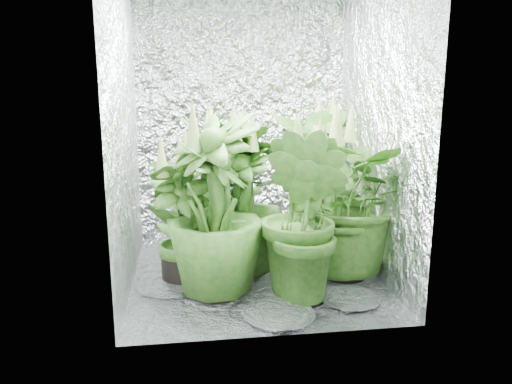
{
  "coord_description": "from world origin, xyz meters",
  "views": [
    {
      "loc": [
        -0.42,
        -3.09,
        1.26
      ],
      "look_at": [
        0.0,
        0.0,
        0.58
      ],
      "focal_mm": 35.0,
      "sensor_mm": 36.0,
      "label": 1
    }
  ],
  "objects_px": {
    "plant_d": "(243,199)",
    "plant_h": "(214,209)",
    "plant_a": "(217,196)",
    "plant_g": "(305,217)",
    "plant_c": "(318,176)",
    "plant_b": "(204,186)",
    "plant_f": "(181,218)",
    "circulation_fan": "(327,233)",
    "plant_e": "(347,197)"
  },
  "relations": [
    {
      "from": "plant_d",
      "to": "plant_h",
      "type": "distance_m",
      "value": 0.38
    },
    {
      "from": "plant_a",
      "to": "plant_g",
      "type": "xyz_separation_m",
      "value": [
        0.46,
        -0.73,
        0.03
      ]
    },
    {
      "from": "plant_c",
      "to": "plant_g",
      "type": "relative_size",
      "value": 1.08
    },
    {
      "from": "plant_b",
      "to": "plant_f",
      "type": "height_order",
      "value": "plant_b"
    },
    {
      "from": "plant_a",
      "to": "plant_b",
      "type": "distance_m",
      "value": 0.25
    },
    {
      "from": "plant_d",
      "to": "plant_f",
      "type": "bearing_deg",
      "value": -159.6
    },
    {
      "from": "plant_g",
      "to": "plant_f",
      "type": "bearing_deg",
      "value": 155.51
    },
    {
      "from": "plant_b",
      "to": "plant_h",
      "type": "relative_size",
      "value": 0.94
    },
    {
      "from": "plant_h",
      "to": "circulation_fan",
      "type": "distance_m",
      "value": 1.18
    },
    {
      "from": "plant_b",
      "to": "circulation_fan",
      "type": "xyz_separation_m",
      "value": [
        0.92,
        -0.14,
        -0.36
      ]
    },
    {
      "from": "plant_d",
      "to": "plant_f",
      "type": "xyz_separation_m",
      "value": [
        -0.4,
        -0.15,
        -0.07
      ]
    },
    {
      "from": "plant_b",
      "to": "plant_d",
      "type": "bearing_deg",
      "value": -64.26
    },
    {
      "from": "plant_a",
      "to": "plant_d",
      "type": "xyz_separation_m",
      "value": [
        0.15,
        -0.26,
        0.03
      ]
    },
    {
      "from": "plant_a",
      "to": "plant_e",
      "type": "bearing_deg",
      "value": -26.67
    },
    {
      "from": "plant_d",
      "to": "circulation_fan",
      "type": "distance_m",
      "value": 0.85
    },
    {
      "from": "plant_d",
      "to": "plant_g",
      "type": "bearing_deg",
      "value": -57.01
    },
    {
      "from": "plant_f",
      "to": "plant_g",
      "type": "xyz_separation_m",
      "value": [
        0.71,
        -0.32,
        0.07
      ]
    },
    {
      "from": "plant_f",
      "to": "circulation_fan",
      "type": "relative_size",
      "value": 2.82
    },
    {
      "from": "plant_c",
      "to": "plant_h",
      "type": "height_order",
      "value": "plant_c"
    },
    {
      "from": "plant_b",
      "to": "circulation_fan",
      "type": "bearing_deg",
      "value": -8.6
    },
    {
      "from": "plant_d",
      "to": "plant_f",
      "type": "relative_size",
      "value": 1.13
    },
    {
      "from": "circulation_fan",
      "to": "plant_f",
      "type": "bearing_deg",
      "value": -143.31
    },
    {
      "from": "circulation_fan",
      "to": "plant_h",
      "type": "bearing_deg",
      "value": -130.75
    },
    {
      "from": "plant_f",
      "to": "plant_b",
      "type": "bearing_deg",
      "value": 75.54
    },
    {
      "from": "plant_c",
      "to": "plant_d",
      "type": "xyz_separation_m",
      "value": [
        -0.65,
        -0.55,
        -0.03
      ]
    },
    {
      "from": "circulation_fan",
      "to": "plant_d",
      "type": "bearing_deg",
      "value": -140.86
    },
    {
      "from": "plant_c",
      "to": "plant_h",
      "type": "bearing_deg",
      "value": -134.37
    },
    {
      "from": "plant_d",
      "to": "plant_g",
      "type": "xyz_separation_m",
      "value": [
        0.31,
        -0.47,
        -0.0
      ]
    },
    {
      "from": "plant_a",
      "to": "plant_d",
      "type": "height_order",
      "value": "plant_d"
    },
    {
      "from": "plant_e",
      "to": "plant_f",
      "type": "distance_m",
      "value": 1.07
    },
    {
      "from": "plant_b",
      "to": "plant_g",
      "type": "bearing_deg",
      "value": -60.57
    },
    {
      "from": "plant_d",
      "to": "circulation_fan",
      "type": "bearing_deg",
      "value": 27.25
    },
    {
      "from": "plant_f",
      "to": "plant_h",
      "type": "height_order",
      "value": "plant_h"
    },
    {
      "from": "plant_c",
      "to": "plant_g",
      "type": "distance_m",
      "value": 1.08
    },
    {
      "from": "plant_h",
      "to": "plant_e",
      "type": "bearing_deg",
      "value": 11.29
    },
    {
      "from": "plant_c",
      "to": "circulation_fan",
      "type": "distance_m",
      "value": 0.45
    },
    {
      "from": "plant_b",
      "to": "plant_a",
      "type": "bearing_deg",
      "value": -70.34
    },
    {
      "from": "plant_f",
      "to": "plant_g",
      "type": "bearing_deg",
      "value": -24.49
    },
    {
      "from": "plant_a",
      "to": "plant_c",
      "type": "relative_size",
      "value": 0.92
    },
    {
      "from": "plant_g",
      "to": "circulation_fan",
      "type": "relative_size",
      "value": 3.19
    },
    {
      "from": "plant_d",
      "to": "plant_c",
      "type": "bearing_deg",
      "value": 40.14
    },
    {
      "from": "plant_d",
      "to": "plant_e",
      "type": "height_order",
      "value": "plant_e"
    },
    {
      "from": "plant_d",
      "to": "circulation_fan",
      "type": "xyz_separation_m",
      "value": [
        0.68,
        0.35,
        -0.37
      ]
    },
    {
      "from": "plant_b",
      "to": "plant_g",
      "type": "xyz_separation_m",
      "value": [
        0.54,
        -0.96,
        0.0
      ]
    },
    {
      "from": "plant_f",
      "to": "plant_g",
      "type": "distance_m",
      "value": 0.78
    },
    {
      "from": "plant_f",
      "to": "plant_g",
      "type": "relative_size",
      "value": 0.88
    },
    {
      "from": "plant_a",
      "to": "plant_h",
      "type": "xyz_separation_m",
      "value": [
        -0.05,
        -0.58,
        0.05
      ]
    },
    {
      "from": "plant_e",
      "to": "plant_g",
      "type": "xyz_separation_m",
      "value": [
        -0.36,
        -0.32,
        -0.03
      ]
    },
    {
      "from": "plant_c",
      "to": "plant_e",
      "type": "distance_m",
      "value": 0.7
    },
    {
      "from": "plant_h",
      "to": "plant_f",
      "type": "bearing_deg",
      "value": 138.55
    }
  ]
}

